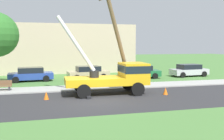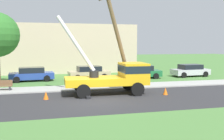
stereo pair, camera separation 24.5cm
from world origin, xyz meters
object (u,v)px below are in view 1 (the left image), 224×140
utility_truck (117,75)px  parked_sedan_tan (88,73)px  parked_sedan_silver (189,70)px  traffic_cone_curbside (128,86)px  traffic_cone_ahead (165,91)px  leaning_utility_pole (118,37)px  traffic_cone_behind (46,96)px  park_bench (1,86)px  parked_sedan_green (140,72)px  parked_sedan_blue (31,74)px

utility_truck → parked_sedan_tan: bearing=95.9°
parked_sedan_silver → traffic_cone_curbside: bearing=-145.6°
utility_truck → traffic_cone_ahead: size_ratio=12.07×
utility_truck → leaning_utility_pole: bearing=72.1°
utility_truck → parked_sedan_tan: size_ratio=1.48×
traffic_cone_behind → park_bench: size_ratio=0.35×
parked_sedan_green → park_bench: parked_sedan_green is taller
parked_sedan_silver → park_bench: 20.48m
traffic_cone_curbside → park_bench: size_ratio=0.35×
utility_truck → parked_sedan_blue: utility_truck is taller
leaning_utility_pole → parked_sedan_tan: (-1.32, 7.22, -3.65)m
traffic_cone_ahead → park_bench: size_ratio=0.35×
traffic_cone_ahead → traffic_cone_curbside: (-2.06, 2.79, 0.00)m
parked_sedan_green → parked_sedan_silver: same height
traffic_cone_behind → parked_sedan_blue: size_ratio=0.12×
traffic_cone_ahead → parked_sedan_silver: parked_sedan_silver is taller
parked_sedan_tan → park_bench: (-7.91, -5.58, -0.25)m
traffic_cone_curbside → parked_sedan_green: size_ratio=0.12×
traffic_cone_ahead → parked_sedan_silver: size_ratio=0.12×
parked_sedan_silver → park_bench: bearing=-165.6°
leaning_utility_pole → traffic_cone_ahead: leaning_utility_pole is taller
traffic_cone_ahead → traffic_cone_behind: same height
parked_sedan_tan → parked_sedan_blue: bearing=-179.3°
traffic_cone_behind → parked_sedan_tan: (4.42, 9.46, 0.43)m
utility_truck → traffic_cone_curbside: (1.35, 1.45, -1.13)m
traffic_cone_ahead → parked_sedan_green: bearing=81.1°
parked_sedan_blue → park_bench: 5.84m
parked_sedan_green → parked_sedan_silver: size_ratio=1.00×
traffic_cone_behind → parked_sedan_blue: 9.53m
utility_truck → traffic_cone_behind: size_ratio=12.07×
leaning_utility_pole → traffic_cone_behind: bearing=-158.6°
parked_sedan_blue → park_bench: (-1.93, -5.51, -0.25)m
parked_sedan_tan → park_bench: size_ratio=2.85×
traffic_cone_ahead → parked_sedan_blue: size_ratio=0.12×
leaning_utility_pole → utility_truck: bearing=-107.9°
parked_sedan_tan → parked_sedan_silver: 11.94m
leaning_utility_pole → traffic_cone_ahead: bearing=-42.3°
traffic_cone_ahead → park_bench: (-12.20, 4.34, 0.18)m
traffic_cone_ahead → traffic_cone_curbside: bearing=126.4°
traffic_cone_ahead → parked_sedan_tan: parked_sedan_tan is taller
utility_truck → traffic_cone_behind: bearing=-170.5°
parked_sedan_silver → parked_sedan_tan: bearing=177.6°
utility_truck → parked_sedan_silver: 13.71m
parked_sedan_tan → parked_sedan_green: same height
traffic_cone_behind → leaning_utility_pole: bearing=21.4°
leaning_utility_pole → parked_sedan_blue: 10.84m
traffic_cone_ahead → traffic_cone_behind: bearing=177.0°
leaning_utility_pole → parked_sedan_silver: size_ratio=1.89×
parked_sedan_blue → parked_sedan_tan: size_ratio=1.00×
leaning_utility_pole → parked_sedan_blue: (-7.29, 7.14, -3.65)m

